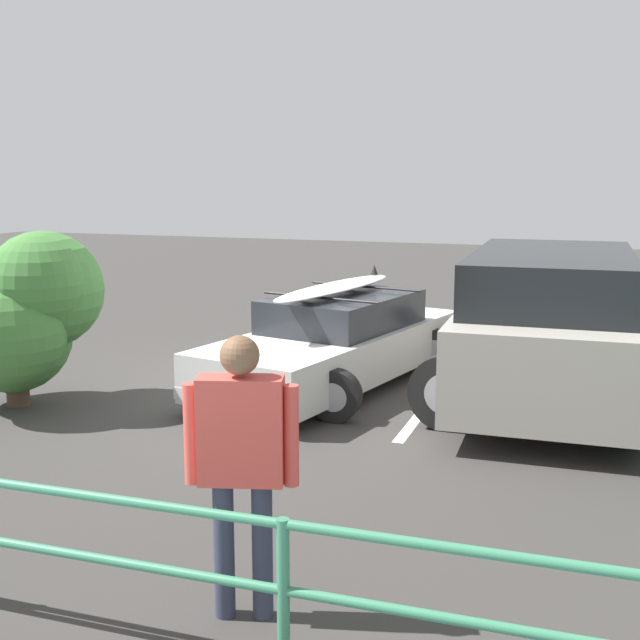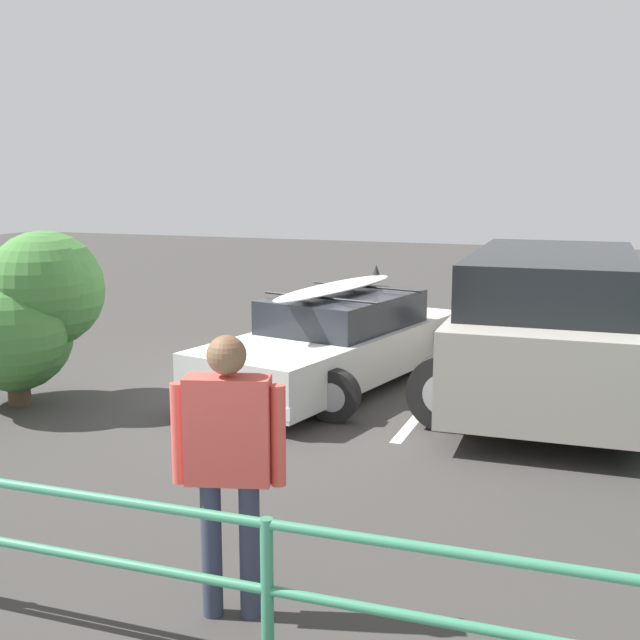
{
  "view_description": "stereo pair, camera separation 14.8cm",
  "coord_description": "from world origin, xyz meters",
  "px_view_note": "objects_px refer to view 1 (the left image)",
  "views": [
    {
      "loc": [
        -3.87,
        8.93,
        2.68
      ],
      "look_at": [
        -0.71,
        0.01,
        0.95
      ],
      "focal_mm": 45.0,
      "sensor_mm": 36.0,
      "label": 1
    },
    {
      "loc": [
        -4.01,
        8.88,
        2.68
      ],
      "look_at": [
        -0.71,
        0.01,
        0.95
      ],
      "focal_mm": 45.0,
      "sensor_mm": 36.0,
      "label": 2
    }
  ],
  "objects_px": {
    "suv_car": "(550,325)",
    "bush_near_left": "(29,309)",
    "sedan_car": "(337,341)",
    "person_bystander": "(241,452)"
  },
  "relations": [
    {
      "from": "sedan_car",
      "to": "bush_near_left",
      "type": "xyz_separation_m",
      "value": [
        3.0,
        2.16,
        0.59
      ]
    },
    {
      "from": "sedan_car",
      "to": "suv_car",
      "type": "relative_size",
      "value": 0.99
    },
    {
      "from": "sedan_car",
      "to": "suv_car",
      "type": "height_order",
      "value": "suv_car"
    },
    {
      "from": "sedan_car",
      "to": "bush_near_left",
      "type": "bearing_deg",
      "value": 35.8
    },
    {
      "from": "suv_car",
      "to": "person_bystander",
      "type": "distance_m",
      "value": 5.61
    },
    {
      "from": "bush_near_left",
      "to": "suv_car",
      "type": "bearing_deg",
      "value": -159.13
    },
    {
      "from": "sedan_car",
      "to": "bush_near_left",
      "type": "relative_size",
      "value": 2.25
    },
    {
      "from": "suv_car",
      "to": "person_bystander",
      "type": "relative_size",
      "value": 2.63
    },
    {
      "from": "suv_car",
      "to": "bush_near_left",
      "type": "bearing_deg",
      "value": 20.87
    },
    {
      "from": "sedan_car",
      "to": "bush_near_left",
      "type": "distance_m",
      "value": 3.74
    }
  ]
}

